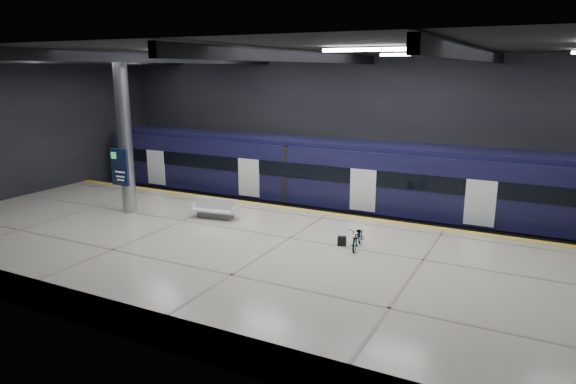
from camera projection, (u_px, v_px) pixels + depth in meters
The scene contains 10 objects.
ground at pixel (301, 257), 20.48m from camera, with size 30.00×30.00×0.00m, color black.
room_shell at pixel (302, 113), 19.15m from camera, with size 30.10×16.10×8.05m.
platform at pixel (271, 265), 18.19m from camera, with size 30.00×11.00×1.10m, color #B6AD9A.
safety_strip at pixel (328, 213), 22.60m from camera, with size 30.00×0.40×0.01m, color gold.
rails at pixel (350, 220), 25.22m from camera, with size 30.00×1.52×0.16m.
train at pixel (349, 180), 24.80m from camera, with size 29.40×2.84×3.79m.
bench at pixel (215, 211), 21.86m from camera, with size 2.06×1.08×0.87m.
bicycle at pixel (358, 237), 18.15m from camera, with size 0.54×1.56×0.82m, color #99999E.
pannier_bag at pixel (342, 241), 18.47m from camera, with size 0.30×0.18×0.35m, color black.
info_column at pixel (124, 137), 22.09m from camera, with size 0.90×0.78×6.90m.
Camera 1 is at (8.33, -17.43, 7.31)m, focal length 32.00 mm.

